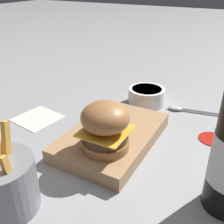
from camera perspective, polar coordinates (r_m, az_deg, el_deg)
ground_plane at (r=0.63m, az=1.22°, el=-6.84°), size 6.00×6.00×0.00m
serving_board at (r=0.62m, az=-0.00°, el=-5.43°), size 0.28×0.18×0.03m
burger at (r=0.53m, az=-1.44°, el=-3.09°), size 0.10×0.10×0.10m
fries_basket at (r=0.48m, az=-22.78°, el=-14.30°), size 0.11×0.11×0.15m
side_bowl at (r=0.82m, az=7.49°, el=3.58°), size 0.11×0.11×0.05m
spoon at (r=0.80m, az=15.66°, el=0.58°), size 0.05×0.18×0.01m
ketchup_puddle at (r=0.69m, az=20.93°, el=-5.44°), size 0.06×0.06×0.00m
parchment_square at (r=0.76m, az=-16.00°, el=-1.33°), size 0.13×0.13×0.00m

